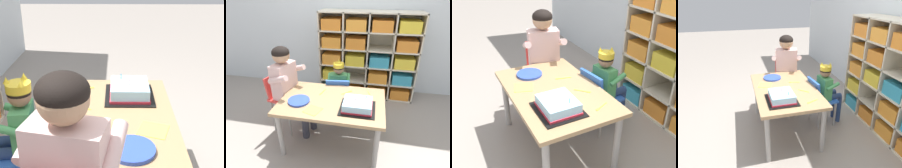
{
  "view_description": "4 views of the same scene",
  "coord_description": "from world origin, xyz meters",
  "views": [
    {
      "loc": [
        -1.57,
        -0.02,
        1.45
      ],
      "look_at": [
        0.19,
        0.01,
        0.71
      ],
      "focal_mm": 49.73,
      "sensor_mm": 36.0,
      "label": 1
    },
    {
      "loc": [
        0.4,
        -1.67,
        1.66
      ],
      "look_at": [
        0.06,
        0.01,
        0.78
      ],
      "focal_mm": 30.39,
      "sensor_mm": 36.0,
      "label": 2
    },
    {
      "loc": [
        1.69,
        -0.77,
        1.65
      ],
      "look_at": [
        0.17,
        0.0,
        0.72
      ],
      "focal_mm": 41.92,
      "sensor_mm": 36.0,
      "label": 3
    },
    {
      "loc": [
        2.15,
        -0.5,
        1.62
      ],
      "look_at": [
        0.16,
        0.02,
        0.71
      ],
      "focal_mm": 33.18,
      "sensor_mm": 36.0,
      "label": 4
    }
  ],
  "objects": [
    {
      "name": "paper_napkin_square",
      "position": [
        -0.15,
        -0.21,
        0.58
      ],
      "size": [
        0.19,
        0.19,
        0.0
      ],
      "primitive_type": "cube",
      "rotation": [
        0.0,
        0.0,
        -0.33
      ],
      "color": "#F4DB4C",
      "rests_on": "activity_table"
    },
    {
      "name": "fork_scattered_mid_table",
      "position": [
        0.13,
        0.2,
        0.58
      ],
      "size": [
        0.11,
        0.11,
        0.0
      ],
      "rotation": [
        0.0,
        0.0,
        3.93
      ],
      "color": "yellow",
      "rests_on": "activity_table"
    },
    {
      "name": "ground",
      "position": [
        0.0,
        0.0,
        0.0
      ],
      "size": [
        16.0,
        16.0,
        0.0
      ],
      "primitive_type": "plane",
      "color": "gray"
    },
    {
      "name": "classroom_chair_adult_side",
      "position": [
        -0.66,
        0.18,
        0.47
      ],
      "size": [
        0.39,
        0.42,
        0.73
      ],
      "rotation": [
        0.0,
        0.0,
        1.35
      ],
      "color": "red",
      "rests_on": "ground"
    },
    {
      "name": "adult_helper_seated",
      "position": [
        -0.55,
        0.15,
        0.68
      ],
      "size": [
        0.46,
        0.45,
        1.09
      ],
      "rotation": [
        0.0,
        0.0,
        1.35
      ],
      "color": "beige",
      "rests_on": "ground"
    },
    {
      "name": "fork_at_table_front_edge",
      "position": [
        0.39,
        0.19,
        0.58
      ],
      "size": [
        0.07,
        0.13,
        0.0
      ],
      "rotation": [
        0.0,
        0.0,
        1.97
      ],
      "color": "yellow",
      "rests_on": "activity_table"
    },
    {
      "name": "classroom_chair_blue",
      "position": [
        -0.02,
        0.46,
        0.38
      ],
      "size": [
        0.35,
        0.34,
        0.64
      ],
      "rotation": [
        0.0,
        0.0,
        3.27
      ],
      "color": "blue",
      "rests_on": "ground"
    },
    {
      "name": "birthday_cake_on_tray",
      "position": [
        0.28,
        -0.1,
        0.62
      ],
      "size": [
        0.35,
        0.31,
        0.13
      ],
      "color": "black",
      "rests_on": "activity_table"
    },
    {
      "name": "activity_table",
      "position": [
        0.0,
        0.0,
        0.51
      ],
      "size": [
        1.1,
        0.71,
        0.58
      ],
      "color": "#A37F56",
      "rests_on": "ground"
    },
    {
      "name": "child_with_crown",
      "position": [
        -0.04,
        0.56,
        0.52
      ],
      "size": [
        0.31,
        0.32,
        0.84
      ],
      "rotation": [
        0.0,
        0.0,
        3.27
      ],
      "color": "#4C9E5B",
      "rests_on": "ground"
    },
    {
      "name": "fork_by_napkin",
      "position": [
        -0.15,
        0.15,
        0.58
      ],
      "size": [
        0.05,
        0.14,
        0.0
      ],
      "rotation": [
        0.0,
        0.0,
        1.33
      ],
      "color": "yellow",
      "rests_on": "activity_table"
    },
    {
      "name": "paper_plate_stack",
      "position": [
        -0.34,
        -0.09,
        0.59
      ],
      "size": [
        0.23,
        0.23,
        0.02
      ],
      "primitive_type": "cylinder",
      "color": "blue",
      "rests_on": "activity_table"
    },
    {
      "name": "storage_cubby_shelf",
      "position": [
        0.3,
        1.24,
        0.65
      ],
      "size": [
        1.5,
        0.39,
        1.35
      ],
      "color": "beige",
      "rests_on": "ground"
    }
  ]
}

